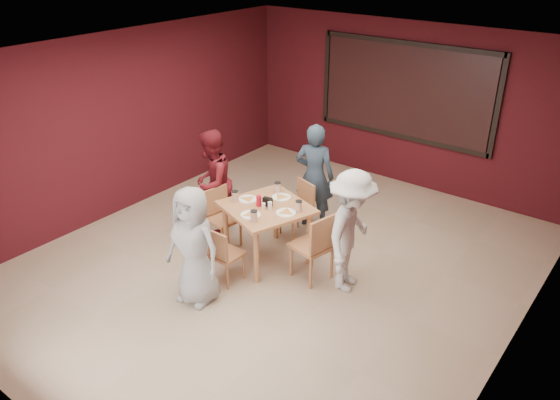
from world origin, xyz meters
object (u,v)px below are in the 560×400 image
Objects in this scene: chair_front at (222,252)px; diner_back at (314,176)px; dining_table at (266,213)px; diner_left at (212,183)px; chair_back at (300,206)px; diner_front at (194,246)px; chair_left at (221,214)px; diner_right at (351,232)px; chair_right at (316,244)px.

chair_front is 0.48× the size of diner_back.
dining_table is 0.82× the size of diner_left.
chair_back is 0.51× the size of diner_back.
diner_back is (0.06, 2.43, 0.06)m from diner_front.
diner_left is at bearing 174.10° from dining_table.
chair_left is 0.53× the size of diner_left.
chair_left is at bearing 41.14° from diner_back.
diner_left is (-0.34, 0.19, 0.32)m from chair_left.
diner_right reaches higher than diner_front.
dining_table is 0.82m from chair_left.
dining_table is 1.37× the size of chair_right.
chair_back is at bearing 71.04° from diner_back.
chair_front is at bearing -96.32° from dining_table.
chair_front is at bearing 82.53° from diner_front.
chair_front is 0.82× the size of chair_right.
diner_right is (2.01, 0.19, 0.32)m from chair_left.
diner_front is 0.94× the size of diner_right.
dining_table is at bearing 73.48° from diner_back.
chair_left is 0.52× the size of diner_back.
diner_left is (-1.03, 0.90, 0.35)m from chair_front.
diner_back is 1.52m from diner_left.
diner_right is at bearing 34.42° from chair_front.
diner_front is 2.43m from diner_back.
chair_back is 0.99× the size of chair_left.
dining_table is at bearing 5.40° from chair_left.
chair_back reaches higher than chair_front.
chair_back is at bearing 93.12° from dining_table.
dining_table is at bearing 66.31° from diner_left.
diner_left is 2.34m from diner_right.
chair_right reaches higher than chair_front.
diner_back is (-0.04, 1.19, 0.10)m from dining_table.
chair_right is at bearing 40.27° from chair_front.
chair_back is at bearing 105.76° from diner_left.
dining_table is at bearing -86.88° from chair_back.
diner_back reaches higher than chair_back.
diner_left reaches higher than chair_front.
chair_right is (0.91, 0.77, 0.10)m from chair_front.
diner_left reaches higher than diner_front.
chair_left is at bearing 134.30° from chair_front.
diner_front is 1.90m from diner_right.
diner_left is at bearing 150.63° from chair_left.
chair_right is at bearing 2.08° from chair_left.
chair_left is (-0.74, -0.90, 0.01)m from chair_back.
chair_left is 0.53× the size of diner_right.
diner_back is 1.02× the size of diner_right.
chair_right is 1.55m from diner_front.
chair_right is at bearing 107.04° from diner_back.
diner_back is (0.74, 1.26, 0.34)m from chair_left.
chair_front is at bearing 70.15° from diner_back.
dining_table is at bearing 82.71° from diner_right.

